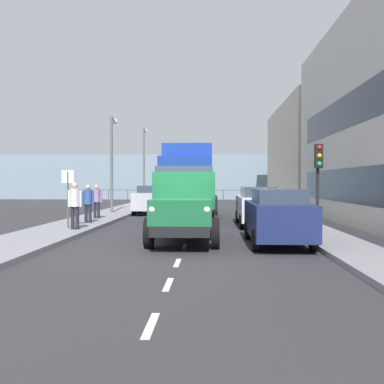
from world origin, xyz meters
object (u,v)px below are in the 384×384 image
Objects in this scene: truck_vintage_green at (185,206)px; lamp_post_far at (144,158)px; pedestrian_strolling at (88,200)px; street_sign at (68,189)px; lorry_cargo_blue at (189,179)px; car_navy_kerbside_near at (277,216)px; pedestrian_couple_b at (97,199)px; car_silver_oppositeside_0 at (151,199)px; pedestrian_near_railing at (75,202)px; traffic_light_near at (318,168)px; lamp_post_promenade at (112,155)px; car_white_kerbside_1 at (258,206)px.

truck_vintage_green is 0.88× the size of lamp_post_far.
pedestrian_strolling is 0.74× the size of street_sign.
car_navy_kerbside_near is at bearing 108.02° from lorry_cargo_blue.
truck_vintage_green reaches higher than pedestrian_couple_b.
street_sign is (4.39, 6.61, -0.39)m from lorry_cargo_blue.
street_sign is (1.97, 9.56, 0.79)m from car_silver_oppositeside_0.
lorry_cargo_blue is 3.99m from car_silver_oppositeside_0.
pedestrian_strolling is 2.13m from street_sign.
lorry_cargo_blue is 2.06× the size of car_silver_oppositeside_0.
lamp_post_far is (7.83, -24.25, 3.09)m from car_navy_kerbside_near.
pedestrian_near_railing reaches higher than car_navy_kerbside_near.
lamp_post_promenade reaches higher than traffic_light_near.
pedestrian_near_railing is at bearing 1.58° from traffic_light_near.
truck_vintage_green is 6.77m from pedestrian_strolling.
lamp_post_promenade is (0.21, -4.38, 2.44)m from pedestrian_couple_b.
truck_vintage_green is at bearing -8.29° from car_navy_kerbside_near.
lorry_cargo_blue is 1.90× the size of car_navy_kerbside_near.
lorry_cargo_blue is 5.02m from pedestrian_couple_b.
car_silver_oppositeside_0 is (2.42, -2.95, -1.18)m from lorry_cargo_blue.
car_navy_kerbside_near is 9.20m from pedestrian_strolling.
traffic_light_near is at bearing -151.86° from truck_vintage_green.
traffic_light_near is at bearing 136.92° from lamp_post_promenade.
car_navy_kerbside_near is (-2.88, 0.42, -0.28)m from truck_vintage_green.
lamp_post_far reaches higher than truck_vintage_green.
traffic_light_near reaches higher than car_navy_kerbside_near.
car_white_kerbside_1 is at bearing 128.37° from lorry_cargo_blue.
traffic_light_near is (-9.62, 4.82, 1.35)m from pedestrian_couple_b.
car_navy_kerbside_near is 2.61× the size of pedestrian_couple_b.
traffic_light_near is at bearing 127.46° from car_silver_oppositeside_0.
lamp_post_far reaches higher than lamp_post_promenade.
car_white_kerbside_1 is 2.69× the size of pedestrian_couple_b.
truck_vintage_green is 5.63m from traffic_light_near.
lamp_post_far is (9.78, -21.25, 1.52)m from traffic_light_near.
lamp_post_far is at bearing -78.26° from truck_vintage_green.
lamp_post_promenade is at bearing -38.67° from car_white_kerbside_1.
car_navy_kerbside_near is 14.13m from car_silver_oppositeside_0.
car_white_kerbside_1 is 7.83m from pedestrian_near_railing.
car_silver_oppositeside_0 is 0.71× the size of lamp_post_promenade.
traffic_light_near is at bearing 165.49° from pedestrian_strolling.
lorry_cargo_blue is at bearing -87.76° from truck_vintage_green.
lorry_cargo_blue is at bearing -132.44° from pedestrian_strolling.
street_sign reaches higher than car_silver_oppositeside_0.
pedestrian_strolling is at bearing -47.75° from truck_vintage_green.
car_silver_oppositeside_0 is at bearing -52.54° from traffic_light_near.
car_navy_kerbside_near is 0.77× the size of lamp_post_promenade.
pedestrian_couple_b is 10.85m from traffic_light_near.
car_silver_oppositeside_0 is at bearing -66.35° from car_navy_kerbside_near.
lamp_post_far is (4.58, -14.25, 1.91)m from lorry_cargo_blue.
car_silver_oppositeside_0 is at bearing -98.38° from pedestrian_near_railing.
pedestrian_strolling is at bearing 76.82° from car_silver_oppositeside_0.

